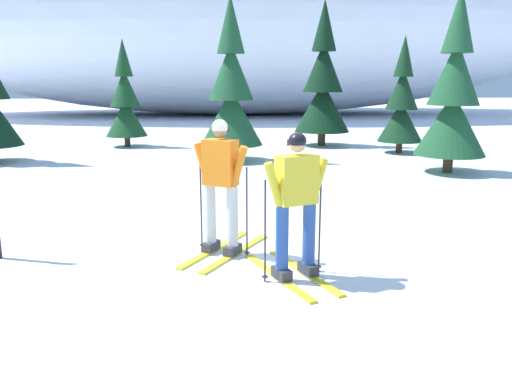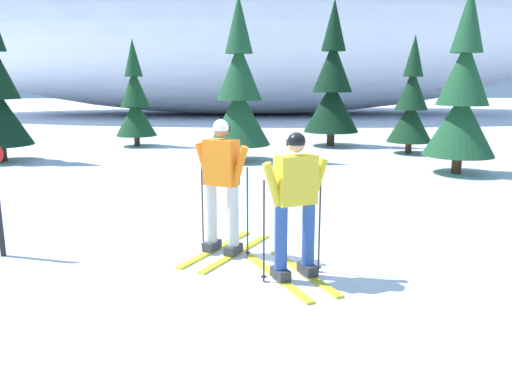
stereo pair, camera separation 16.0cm
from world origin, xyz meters
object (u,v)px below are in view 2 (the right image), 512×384
(skier_yellow_jacket, at_px, (295,203))
(skier_orange_jacket, at_px, (222,185))
(pine_tree_center_right, at_px, (332,86))
(pine_tree_right, at_px, (411,105))
(pine_tree_center_left, at_px, (239,93))
(pine_tree_far_right, at_px, (462,98))
(pine_tree_left, at_px, (135,102))

(skier_yellow_jacket, height_order, skier_orange_jacket, skier_orange_jacket)
(pine_tree_center_right, height_order, pine_tree_right, pine_tree_center_right)
(skier_yellow_jacket, xyz_separation_m, pine_tree_center_left, (-0.65, 9.00, 1.01))
(pine_tree_center_right, distance_m, pine_tree_far_right, 5.97)
(pine_tree_left, bearing_deg, pine_tree_center_left, -43.21)
(skier_yellow_jacket, height_order, pine_tree_right, pine_tree_right)
(skier_orange_jacket, relative_size, pine_tree_far_right, 0.40)
(pine_tree_center_left, bearing_deg, pine_tree_center_right, 45.57)
(skier_orange_jacket, bearing_deg, pine_tree_right, 59.29)
(skier_yellow_jacket, distance_m, pine_tree_center_left, 9.08)
(pine_tree_left, height_order, pine_tree_center_right, pine_tree_center_right)
(pine_tree_right, height_order, pine_tree_far_right, pine_tree_far_right)
(pine_tree_center_left, height_order, pine_tree_far_right, pine_tree_center_left)
(pine_tree_center_left, height_order, pine_tree_right, pine_tree_center_left)
(skier_orange_jacket, xyz_separation_m, pine_tree_center_right, (3.45, 11.41, 1.14))
(pine_tree_far_right, bearing_deg, skier_yellow_jacket, -125.31)
(pine_tree_left, relative_size, pine_tree_center_right, 0.74)
(pine_tree_center_right, xyz_separation_m, pine_tree_right, (2.15, -1.97, -0.56))
(skier_orange_jacket, distance_m, pine_tree_far_right, 8.20)
(pine_tree_right, bearing_deg, pine_tree_far_right, -89.19)
(pine_tree_left, height_order, pine_tree_right, pine_tree_left)
(pine_tree_far_right, bearing_deg, pine_tree_left, 148.04)
(pine_tree_center_right, bearing_deg, skier_orange_jacket, -106.83)
(pine_tree_center_left, relative_size, pine_tree_far_right, 1.03)
(skier_yellow_jacket, xyz_separation_m, pine_tree_left, (-4.29, 12.42, 0.62))
(skier_orange_jacket, relative_size, pine_tree_center_right, 0.36)
(pine_tree_left, bearing_deg, pine_tree_center_right, -1.02)
(pine_tree_left, distance_m, pine_tree_center_left, 5.01)
(skier_yellow_jacket, relative_size, pine_tree_far_right, 0.39)
(skier_orange_jacket, height_order, pine_tree_right, pine_tree_right)
(skier_yellow_jacket, bearing_deg, pine_tree_right, 65.35)
(skier_orange_jacket, height_order, pine_tree_left, pine_tree_left)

